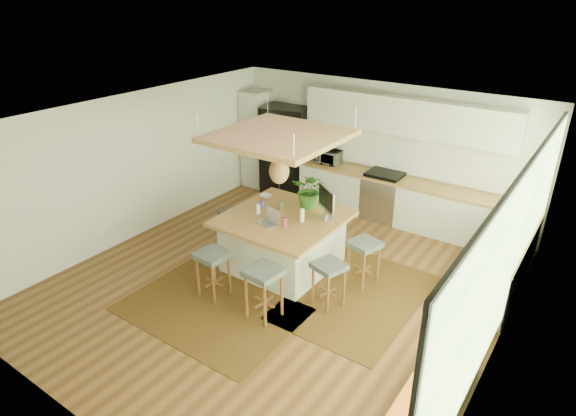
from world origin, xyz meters
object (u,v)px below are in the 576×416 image
Objects in this scene: stool_right_front at (328,285)px; microwave at (328,155)px; fridge at (286,154)px; stool_left_side at (235,230)px; stool_near_right at (264,296)px; monitor at (326,204)px; island_plant at (310,194)px; stool_near_left at (214,275)px; stool_right_back at (363,263)px; laptop at (267,217)px; island at (283,242)px.

microwave is (-1.95, 3.25, 0.74)m from stool_right_front.
fridge reaches higher than stool_right_front.
stool_right_front is 1.00× the size of stool_left_side.
monitor reaches higher than stool_near_right.
fridge is at bearing 121.17° from stool_near_right.
island_plant reaches higher than stool_right_front.
stool_right_front is at bearing 26.24° from stool_near_left.
stool_right_back is at bearing 80.61° from stool_right_front.
monitor is at bearing 10.53° from stool_left_side.
fridge is 4.74m from stool_near_right.
laptop is (-0.65, 0.95, 0.70)m from stool_near_right.
stool_right_front is (1.21, -0.54, -0.11)m from island.
stool_near_right is at bearing -39.71° from laptop.
stool_right_front is 1.46m from laptop.
island_plant is at bearing 102.93° from stool_near_right.
stool_right_back is at bearing 13.20° from island.
stool_near_right is at bearing -54.45° from monitor.
island_plant reaches higher than laptop.
laptop reaches higher than stool_near_right.
microwave is (1.10, -0.00, 0.17)m from fridge.
stool_near_left is 2.15× the size of laptop.
stool_near_right is 1.35× the size of monitor.
island is 2.45× the size of stool_near_left.
fridge is 3.89× the size of microwave.
stool_near_right is 2.16m from stool_left_side.
island_plant reaches higher than microwave.
fridge is 2.77× the size of stool_left_side.
fridge is 1.12m from microwave.
laptop is at bearing 124.27° from stool_near_right.
laptop is at bearing -81.34° from microwave.
stool_right_back is 1.71m from laptop.
fridge is at bearing 172.36° from monitor.
island is 1.01m from monitor.
stool_right_back is (0.76, 1.62, 0.00)m from stool_near_right.
island is (1.84, -2.72, -0.46)m from fridge.
stool_near_right is 1.25× the size of island_plant.
stool_left_side is at bearing -173.24° from stool_right_back.
island_plant is at bearing 92.75° from laptop.
stool_right_back is (0.14, 0.86, 0.00)m from stool_right_front.
stool_right_front is at bearing -62.91° from microwave.
island_plant is (0.90, -2.14, 0.08)m from microwave.
microwave reaches higher than stool_right_front.
stool_left_side is at bearing -101.57° from microwave.
microwave is (-1.33, 4.02, 0.74)m from stool_near_right.
fridge is 4.50m from stool_right_front.
laptop reaches higher than stool_right_back.
stool_right_front is (0.62, 0.77, 0.00)m from stool_near_right.
laptop is at bearing 171.61° from stool_right_front.
laptop is 3.14m from microwave.
monitor is at bearing 89.21° from stool_near_right.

